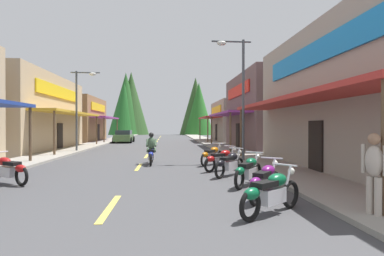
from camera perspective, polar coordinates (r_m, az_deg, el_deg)
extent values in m
cube|color=#424244|center=(25.62, -7.47, -3.94)|extent=(9.67, 82.07, 0.10)
cube|color=gray|center=(26.61, -20.57, -3.56)|extent=(2.39, 82.07, 0.12)
cube|color=gray|center=(26.00, 5.95, -3.63)|extent=(2.39, 82.07, 0.12)
cube|color=#E0C64C|center=(7.53, -15.02, -14.11)|extent=(0.16, 2.40, 0.01)
cube|color=#E0C64C|center=(14.36, -9.86, -7.15)|extent=(0.16, 2.40, 0.01)
cube|color=#E0C64C|center=(19.34, -8.45, -5.19)|extent=(0.16, 2.40, 0.01)
cube|color=#E0C64C|center=(24.71, -7.58, -3.97)|extent=(0.16, 2.40, 0.01)
cube|color=#E0C64C|center=(30.95, -6.95, -3.09)|extent=(0.16, 2.40, 0.01)
cube|color=#E0C64C|center=(37.49, -6.51, -2.47)|extent=(0.16, 2.40, 0.01)
cube|color=#E0C64C|center=(43.00, -6.25, -2.10)|extent=(0.16, 2.40, 0.01)
cube|color=#E0C64C|center=(49.64, -6.01, -1.77)|extent=(0.16, 2.40, 0.01)
cube|color=#E0C64C|center=(54.69, -5.87, -1.57)|extent=(0.16, 2.40, 0.01)
cylinder|color=brown|center=(17.55, -27.84, -1.21)|extent=(0.14, 0.14, 2.82)
cube|color=tan|center=(28.03, -31.40, 2.44)|extent=(8.25, 12.83, 5.82)
cube|color=gold|center=(26.14, -21.53, 2.59)|extent=(1.80, 11.55, 0.16)
cylinder|color=brown|center=(20.61, -24.21, -0.97)|extent=(0.14, 0.14, 2.82)
cylinder|color=brown|center=(31.33, -17.30, -0.49)|extent=(0.14, 0.14, 2.82)
cube|color=yellow|center=(26.51, -23.28, 6.12)|extent=(0.10, 8.98, 0.90)
cube|color=black|center=(26.40, -23.30, -1.45)|extent=(0.08, 1.10, 2.10)
cube|color=olive|center=(40.15, -21.60, 1.47)|extent=(6.53, 10.04, 5.30)
cube|color=#8C338C|center=(39.13, -15.76, 1.87)|extent=(1.80, 9.04, 0.16)
cylinder|color=brown|center=(34.75, -16.02, -0.40)|extent=(0.14, 0.14, 2.82)
cylinder|color=brown|center=(43.25, -13.73, -0.24)|extent=(0.14, 0.14, 2.82)
cube|color=yellow|center=(39.36, -16.97, 3.67)|extent=(0.10, 7.03, 0.90)
cube|color=black|center=(39.31, -16.99, -0.83)|extent=(0.08, 1.10, 2.10)
cube|color=#B72D28|center=(12.81, 18.52, 4.90)|extent=(1.80, 12.40, 0.16)
cylinder|color=brown|center=(18.27, 9.10, -1.11)|extent=(0.14, 0.14, 2.82)
cube|color=#197FCC|center=(13.43, 21.93, 12.82)|extent=(0.10, 9.65, 0.90)
cube|color=black|center=(13.15, 21.96, -3.30)|extent=(0.08, 1.10, 2.10)
cube|color=brown|center=(27.22, 16.26, 2.92)|extent=(7.47, 10.63, 6.18)
cube|color=#8C338C|center=(25.94, 6.63, 2.63)|extent=(1.80, 9.57, 0.16)
cylinder|color=brown|center=(21.29, 7.15, -0.89)|extent=(0.14, 0.14, 2.82)
cylinder|color=brown|center=(30.33, 3.66, -0.50)|extent=(0.14, 0.14, 2.82)
cube|color=red|center=(26.26, 8.44, 6.82)|extent=(0.10, 7.44, 0.90)
cube|color=black|center=(26.11, 8.47, -1.44)|extent=(0.08, 1.10, 2.10)
cube|color=gray|center=(38.33, 10.52, 1.21)|extent=(8.04, 9.53, 4.85)
cube|color=#B72D28|center=(37.37, 3.20, 1.96)|extent=(1.80, 8.58, 0.16)
cylinder|color=brown|center=(33.22, 2.95, -0.42)|extent=(0.14, 0.14, 2.82)
cylinder|color=brown|center=(41.34, 1.49, -0.26)|extent=(0.14, 0.14, 2.82)
cube|color=yellow|center=(37.53, 4.48, 3.30)|extent=(0.10, 6.67, 0.90)
cube|color=black|center=(37.49, 4.51, -0.88)|extent=(0.08, 1.10, 2.10)
cylinder|color=#474C51|center=(23.60, -20.66, 2.87)|extent=(0.14, 0.14, 5.83)
cylinder|color=#474C51|center=(23.73, -19.20, 9.70)|extent=(2.06, 0.10, 0.10)
ellipsoid|color=silver|center=(23.59, -17.95, 9.52)|extent=(0.50, 0.30, 0.24)
cylinder|color=#474C51|center=(16.20, 9.50, 4.95)|extent=(0.14, 0.14, 6.36)
cylinder|color=#474C51|center=(16.59, 7.33, 15.65)|extent=(2.06, 0.10, 0.10)
ellipsoid|color=silver|center=(16.47, 5.48, 15.41)|extent=(0.50, 0.30, 0.24)
torus|color=black|center=(7.55, 17.81, -11.64)|extent=(0.57, 0.47, 0.64)
torus|color=black|center=(6.33, 10.77, -13.98)|extent=(0.57, 0.47, 0.64)
cube|color=silver|center=(6.91, 14.62, -12.08)|extent=(0.73, 0.65, 0.32)
ellipsoid|color=#0C5933|center=(7.02, 15.53, -9.24)|extent=(0.64, 0.60, 0.28)
cube|color=black|center=(6.65, 13.42, -10.11)|extent=(0.65, 0.59, 0.12)
ellipsoid|color=#0C5933|center=(6.32, 11.05, -11.87)|extent=(0.50, 0.46, 0.24)
cylinder|color=silver|center=(7.38, 17.30, -9.31)|extent=(0.33, 0.27, 0.71)
cylinder|color=silver|center=(7.22, 16.82, -6.55)|extent=(0.40, 0.50, 0.04)
sphere|color=white|center=(7.49, 17.93, -7.62)|extent=(0.16, 0.16, 0.16)
torus|color=black|center=(8.95, 15.10, -9.73)|extent=(0.47, 0.57, 0.64)
torus|color=black|center=(7.56, 11.57, -11.61)|extent=(0.47, 0.57, 0.64)
cube|color=silver|center=(8.24, 13.49, -10.05)|extent=(0.65, 0.73, 0.32)
ellipsoid|color=#721972|center=(8.37, 13.95, -7.66)|extent=(0.59, 0.64, 0.28)
cube|color=black|center=(7.96, 12.89, -8.37)|extent=(0.59, 0.65, 0.12)
ellipsoid|color=#721972|center=(7.57, 11.72, -9.83)|extent=(0.46, 0.50, 0.24)
cylinder|color=silver|center=(8.78, 14.84, -7.75)|extent=(0.27, 0.33, 0.71)
cylinder|color=silver|center=(8.62, 14.60, -5.42)|extent=(0.50, 0.39, 0.04)
sphere|color=white|center=(8.90, 15.16, -6.34)|extent=(0.16, 0.16, 0.16)
torus|color=black|center=(10.67, 11.97, -8.08)|extent=(0.46, 0.57, 0.64)
torus|color=black|center=(9.29, 8.78, -9.35)|extent=(0.46, 0.57, 0.64)
cube|color=silver|center=(9.96, 10.49, -8.22)|extent=(0.64, 0.73, 0.32)
ellipsoid|color=#0C5933|center=(10.10, 10.91, -6.27)|extent=(0.59, 0.64, 0.28)
cube|color=black|center=(9.69, 9.95, -6.79)|extent=(0.58, 0.65, 0.12)
ellipsoid|color=#0C5933|center=(9.30, 8.91, -7.90)|extent=(0.45, 0.50, 0.24)
cylinder|color=silver|center=(10.50, 11.73, -6.40)|extent=(0.27, 0.33, 0.71)
cylinder|color=silver|center=(10.35, 11.51, -4.44)|extent=(0.51, 0.39, 0.04)
sphere|color=white|center=(10.63, 12.03, -5.23)|extent=(0.16, 0.16, 0.16)
torus|color=black|center=(12.38, 8.76, -6.89)|extent=(0.49, 0.55, 0.64)
torus|color=black|center=(11.08, 5.18, -7.75)|extent=(0.49, 0.55, 0.64)
cube|color=silver|center=(11.72, 7.07, -6.92)|extent=(0.67, 0.71, 0.32)
ellipsoid|color=black|center=(11.86, 7.54, -5.27)|extent=(0.61, 0.63, 0.28)
cube|color=black|center=(11.47, 6.47, -5.67)|extent=(0.60, 0.64, 0.12)
ellipsoid|color=black|center=(11.10, 5.31, -6.55)|extent=(0.47, 0.49, 0.24)
cylinder|color=silver|center=(12.23, 8.48, -5.43)|extent=(0.29, 0.32, 0.71)
cylinder|color=silver|center=(12.09, 8.22, -3.74)|extent=(0.48, 0.42, 0.04)
sphere|color=white|center=(12.35, 8.83, -4.44)|extent=(0.16, 0.16, 0.16)
torus|color=black|center=(13.60, 7.73, -6.23)|extent=(0.56, 0.48, 0.64)
torus|color=black|center=(12.49, 3.33, -6.83)|extent=(0.56, 0.48, 0.64)
cube|color=silver|center=(13.03, 5.62, -6.17)|extent=(0.72, 0.65, 0.32)
ellipsoid|color=#A51414|center=(13.14, 6.20, -4.71)|extent=(0.64, 0.60, 0.28)
cube|color=black|center=(12.81, 4.88, -5.03)|extent=(0.64, 0.59, 0.12)
ellipsoid|color=#A51414|center=(12.50, 3.49, -5.76)|extent=(0.49, 0.46, 0.24)
cylinder|color=silver|center=(13.47, 7.38, -4.89)|extent=(0.33, 0.28, 0.71)
cylinder|color=silver|center=(13.35, 7.05, -3.34)|extent=(0.40, 0.49, 0.04)
sphere|color=white|center=(13.57, 7.81, -4.00)|extent=(0.16, 0.16, 0.16)
torus|color=black|center=(15.58, 5.17, -5.39)|extent=(0.47, 0.57, 0.64)
torus|color=black|center=(14.27, 2.34, -5.92)|extent=(0.47, 0.57, 0.64)
cube|color=silver|center=(14.91, 3.82, -5.34)|extent=(0.65, 0.73, 0.32)
ellipsoid|color=#BF660C|center=(15.06, 4.19, -4.06)|extent=(0.59, 0.64, 0.28)
cube|color=black|center=(14.67, 3.34, -4.33)|extent=(0.59, 0.65, 0.12)
ellipsoid|color=#BF660C|center=(14.29, 2.44, -4.98)|extent=(0.46, 0.50, 0.24)
cylinder|color=silver|center=(15.43, 4.94, -4.21)|extent=(0.27, 0.33, 0.71)
cylinder|color=silver|center=(15.30, 4.73, -2.86)|extent=(0.50, 0.40, 0.04)
sphere|color=white|center=(15.56, 5.22, -3.44)|extent=(0.16, 0.16, 0.16)
torus|color=black|center=(11.11, -29.10, -7.79)|extent=(0.59, 0.44, 0.64)
cube|color=silver|center=(11.73, -31.04, -6.96)|extent=(0.74, 0.62, 0.32)
ellipsoid|color=#A51414|center=(11.87, -31.53, -5.32)|extent=(0.64, 0.58, 0.28)
cube|color=black|center=(11.49, -30.42, -5.71)|extent=(0.65, 0.57, 0.12)
ellipsoid|color=#A51414|center=(11.12, -29.24, -6.58)|extent=(0.50, 0.44, 0.24)
torus|color=black|center=(16.07, -7.46, -5.21)|extent=(0.11, 0.64, 0.64)
torus|color=black|center=(14.58, -7.67, -5.79)|extent=(0.11, 0.64, 0.64)
cube|color=silver|center=(15.32, -7.56, -5.19)|extent=(0.29, 0.70, 0.32)
ellipsoid|color=navy|center=(15.49, -7.53, -3.94)|extent=(0.33, 0.57, 0.28)
cube|color=black|center=(15.05, -7.59, -4.22)|extent=(0.29, 0.60, 0.12)
ellipsoid|color=navy|center=(14.61, -7.66, -4.87)|extent=(0.25, 0.44, 0.24)
cylinder|color=silver|center=(15.91, -7.48, -4.07)|extent=(0.07, 0.37, 0.71)
cylinder|color=silver|center=(15.77, -7.50, -2.77)|extent=(0.60, 0.05, 0.04)
sphere|color=white|center=(16.06, -7.46, -3.32)|extent=(0.16, 0.16, 0.16)
ellipsoid|color=#3F593F|center=(15.12, -7.58, -2.79)|extent=(0.39, 0.39, 0.64)
sphere|color=black|center=(15.15, -7.58, -1.27)|extent=(0.24, 0.24, 0.24)
cylinder|color=#3F593F|center=(15.32, -8.16, -4.06)|extent=(0.15, 0.43, 0.24)
cylinder|color=#3F593F|center=(15.43, -8.31, -2.73)|extent=(0.11, 0.51, 0.40)
cylinder|color=#3F593F|center=(15.31, -6.96, -4.06)|extent=(0.15, 0.43, 0.24)
cylinder|color=#3F593F|center=(15.41, -6.77, -2.73)|extent=(0.11, 0.51, 0.40)
cylinder|color=#B2A599|center=(7.20, 31.28, -11.31)|extent=(0.14, 0.14, 0.88)
cylinder|color=#B2A599|center=(7.31, 30.13, -11.13)|extent=(0.14, 0.14, 0.88)
ellipsoid|color=#B2A599|center=(7.14, 30.72, -5.31)|extent=(0.35, 0.42, 0.62)
cylinder|color=#B2A599|center=(7.28, 29.23, -4.94)|extent=(0.09, 0.09, 0.59)
sphere|color=#8C664C|center=(7.11, 30.74, -1.76)|extent=(0.24, 0.24, 0.24)
cube|color=#4C723F|center=(35.53, -12.51, -1.76)|extent=(1.85, 4.32, 0.70)
cube|color=#262D38|center=(35.36, -12.55, -0.88)|extent=(1.63, 2.22, 0.60)
cylinder|color=black|center=(37.10, -13.64, -2.01)|extent=(0.23, 0.66, 0.66)
cylinder|color=black|center=(36.87, -10.80, -2.02)|extent=(0.23, 0.66, 0.66)
cylinder|color=black|center=(34.23, -14.35, -2.22)|extent=(0.23, 0.66, 0.66)
cylinder|color=black|center=(33.99, -11.29, -2.23)|extent=(0.23, 0.66, 0.66)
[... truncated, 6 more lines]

